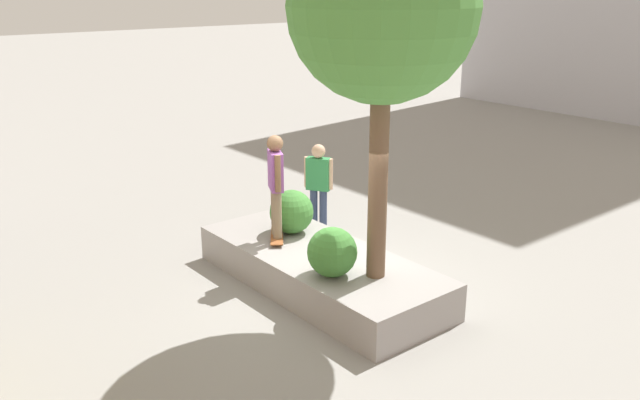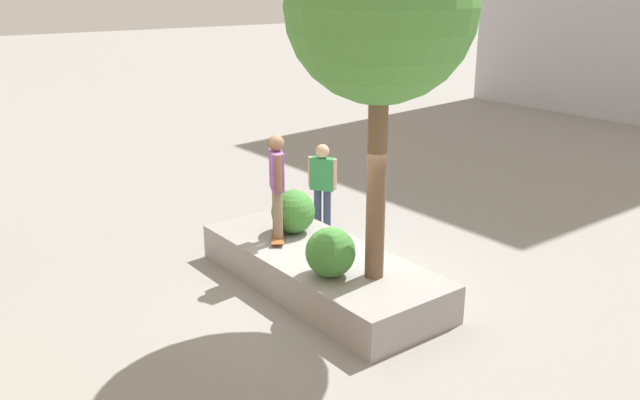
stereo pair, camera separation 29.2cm
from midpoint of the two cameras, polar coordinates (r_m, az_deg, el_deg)
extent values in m
plane|color=gray|center=(11.03, 2.28, -7.59)|extent=(120.00, 120.00, 0.00)
cube|color=gray|center=(10.98, 0.77, -5.97)|extent=(4.56, 1.81, 0.60)
cylinder|color=brown|center=(9.53, 5.73, 2.21)|extent=(0.28, 0.28, 3.16)
sphere|color=#4C8C3D|center=(9.17, 6.19, 16.13)|extent=(2.59, 2.59, 2.59)
sphere|color=#3D7A33|center=(11.60, -1.59, -0.99)|extent=(0.77, 0.77, 0.77)
sphere|color=#3D7A33|center=(9.91, 1.75, -4.48)|extent=(0.75, 0.75, 0.75)
cube|color=brown|center=(11.39, -2.87, -3.07)|extent=(0.77, 0.64, 0.02)
sphere|color=beige|center=(11.17, -2.46, -3.72)|extent=(0.06, 0.06, 0.06)
sphere|color=beige|center=(11.17, -3.33, -3.72)|extent=(0.06, 0.06, 0.06)
sphere|color=beige|center=(11.64, -2.43, -2.78)|extent=(0.06, 0.06, 0.06)
sphere|color=beige|center=(11.65, -3.26, -2.78)|extent=(0.06, 0.06, 0.06)
cylinder|color=#847056|center=(11.34, -2.97, -0.91)|extent=(0.15, 0.15, 0.83)
cylinder|color=#847056|center=(11.16, -2.84, -1.24)|extent=(0.15, 0.15, 0.83)
cube|color=#8C4C99|center=(11.03, -2.97, 2.55)|extent=(0.51, 0.39, 0.65)
cylinder|color=brown|center=(11.26, -3.14, 2.97)|extent=(0.10, 0.10, 0.61)
cylinder|color=brown|center=(10.79, -2.79, 2.30)|extent=(0.10, 0.10, 0.61)
sphere|color=brown|center=(10.91, -3.00, 4.87)|extent=(0.27, 0.27, 0.27)
cylinder|color=navy|center=(13.42, 1.23, -0.86)|extent=(0.15, 0.15, 0.84)
cylinder|color=navy|center=(13.48, 0.43, -0.76)|extent=(0.15, 0.15, 0.84)
cube|color=#338C4C|center=(13.23, 0.84, 2.24)|extent=(0.51, 0.42, 0.65)
cylinder|color=#D8AD8C|center=(13.14, 1.86, 2.21)|extent=(0.10, 0.10, 0.62)
cylinder|color=#D8AD8C|center=(13.30, -0.16, 2.42)|extent=(0.10, 0.10, 0.62)
sphere|color=#D8AD8C|center=(13.11, 0.85, 4.19)|extent=(0.27, 0.27, 0.27)
camera|label=1|loc=(0.15, -89.21, 0.26)|focal=37.51mm
camera|label=2|loc=(0.15, 90.79, -0.26)|focal=37.51mm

